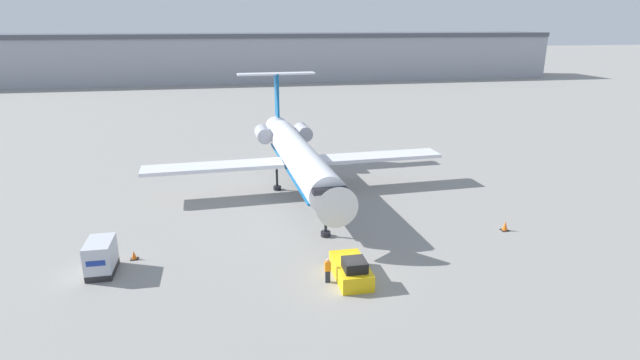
{
  "coord_description": "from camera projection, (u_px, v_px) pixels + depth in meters",
  "views": [
    {
      "loc": [
        -7.64,
        -28.81,
        16.62
      ],
      "look_at": [
        0.0,
        10.7,
        3.77
      ],
      "focal_mm": 28.0,
      "sensor_mm": 36.0,
      "label": 1
    }
  ],
  "objects": [
    {
      "name": "traffic_cone_left",
      "position": [
        134.0,
        255.0,
        36.39
      ],
      "size": [
        0.54,
        0.54,
        0.65
      ],
      "color": "black",
      "rests_on": "ground"
    },
    {
      "name": "ground_plane",
      "position": [
        350.0,
        281.0,
        33.38
      ],
      "size": [
        600.0,
        600.0,
        0.0
      ],
      "primitive_type": "plane",
      "color": "gray"
    },
    {
      "name": "pushback_tug",
      "position": [
        351.0,
        270.0,
        33.52
      ],
      "size": [
        2.11,
        4.36,
        1.83
      ],
      "color": "yellow",
      "rests_on": "ground"
    },
    {
      "name": "luggage_cart",
      "position": [
        101.0,
        257.0,
        34.17
      ],
      "size": [
        1.72,
        2.87,
        2.37
      ],
      "color": "#232326",
      "rests_on": "ground"
    },
    {
      "name": "airplane_main",
      "position": [
        298.0,
        155.0,
        50.06
      ],
      "size": [
        30.43,
        29.51,
        10.65
      ],
      "color": "silver",
      "rests_on": "ground"
    },
    {
      "name": "traffic_cone_right",
      "position": [
        505.0,
        226.0,
        41.38
      ],
      "size": [
        0.63,
        0.63,
        0.81
      ],
      "color": "black",
      "rests_on": "ground"
    },
    {
      "name": "terminal_building",
      "position": [
        248.0,
        57.0,
        143.58
      ],
      "size": [
        180.0,
        16.8,
        13.36
      ],
      "color": "#9EA3AD",
      "rests_on": "ground"
    },
    {
      "name": "worker_near_tug",
      "position": [
        328.0,
        270.0,
        33.01
      ],
      "size": [
        0.4,
        0.24,
        1.74
      ],
      "color": "#232838",
      "rests_on": "ground"
    }
  ]
}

